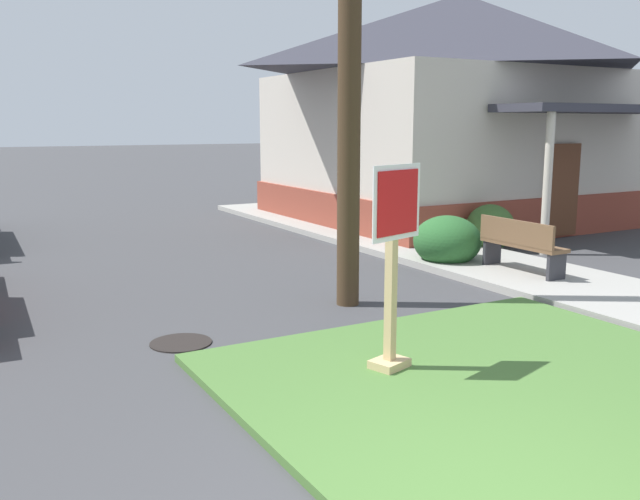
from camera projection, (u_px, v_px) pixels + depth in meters
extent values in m
cube|color=#477033|center=(547.00, 404.00, 5.99)|extent=(4.98, 5.53, 0.08)
cube|color=#9E9B93|center=(479.00, 263.00, 12.01)|extent=(2.20, 19.79, 0.12)
cube|color=tan|center=(391.00, 271.00, 6.61)|extent=(0.11, 0.11, 1.95)
cube|color=tan|center=(389.00, 363.00, 6.77)|extent=(0.43, 0.37, 0.08)
cube|color=white|center=(397.00, 202.00, 6.45)|extent=(0.69, 0.23, 0.72)
cube|color=red|center=(398.00, 203.00, 6.44)|extent=(0.59, 0.19, 0.61)
cylinder|color=black|center=(181.00, 343.00, 7.77)|extent=(0.70, 0.70, 0.02)
cube|color=brown|center=(523.00, 245.00, 10.93)|extent=(0.40, 1.55, 0.06)
cube|color=brown|center=(516.00, 232.00, 10.80)|extent=(0.05, 1.55, 0.38)
cube|color=#2D2D33|center=(556.00, 267.00, 10.37)|extent=(0.36, 0.06, 0.41)
cube|color=#2D2D33|center=(492.00, 252.00, 11.57)|extent=(0.36, 0.06, 0.41)
cube|color=brown|center=(455.00, 202.00, 17.99)|extent=(8.19, 7.07, 0.90)
cube|color=beige|center=(457.00, 131.00, 17.65)|extent=(8.03, 6.93, 2.79)
pyramid|color=#33333D|center=(461.00, 35.00, 17.22)|extent=(8.60, 7.43, 1.98)
cube|color=#33333D|center=(595.00, 109.00, 13.93)|extent=(4.51, 1.40, 0.16)
cylinder|color=beige|center=(547.00, 182.00, 12.83)|extent=(0.16, 0.16, 2.77)
cube|color=brown|center=(563.00, 190.00, 14.83)|extent=(0.90, 0.06, 2.00)
ellipsoid|color=#3C612C|center=(490.00, 228.00, 13.41)|extent=(0.95, 0.95, 0.92)
ellipsoid|color=#285D2B|center=(447.00, 241.00, 11.95)|extent=(1.19, 1.19, 0.89)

